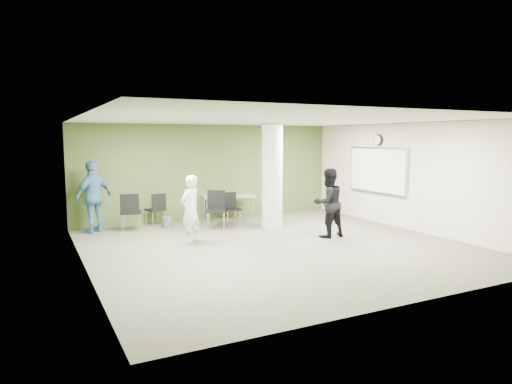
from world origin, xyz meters
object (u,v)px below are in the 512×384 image
chair_back_left (131,209)px  folding_table (228,197)px  woman_white (190,209)px  man_black (328,203)px  man_blue (94,197)px

chair_back_left → folding_table: bearing=-153.2°
woman_white → man_black: (3.18, -0.92, 0.06)m
chair_back_left → man_blue: 0.96m
folding_table → man_blue: man_blue is taller
woman_white → man_black: man_black is taller
man_black → folding_table: bearing=-70.8°
man_black → chair_back_left: bearing=-36.0°
woman_white → man_blue: (-1.82, 2.21, 0.14)m
woman_white → man_blue: size_ratio=0.85×
folding_table → man_blue: size_ratio=0.87×
folding_table → man_blue: (-3.77, -0.15, 0.25)m
folding_table → woman_white: (-1.95, -2.36, 0.11)m
man_black → man_blue: (-5.00, 3.13, 0.08)m
man_blue → folding_table: bearing=149.6°
chair_back_left → man_blue: (-0.86, 0.29, 0.34)m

